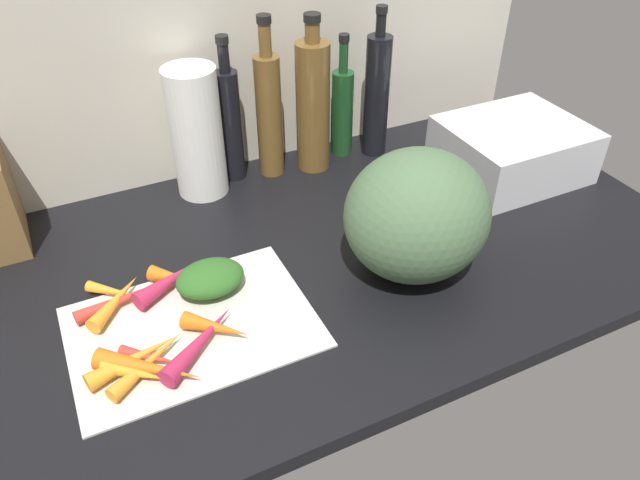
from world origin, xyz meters
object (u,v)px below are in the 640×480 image
at_px(carrot_7, 135,372).
at_px(bottle_4, 377,95).
at_px(carrot_5, 116,301).
at_px(paper_towel_roll, 197,133).
at_px(cutting_board, 192,326).
at_px(carrot_9, 148,363).
at_px(carrot_10, 216,327).
at_px(carrot_8, 126,298).
at_px(carrot_2, 148,368).
at_px(bottle_0, 230,122).
at_px(carrot_4, 171,278).
at_px(dish_rack, 512,149).
at_px(winter_squash, 417,215).
at_px(carrot_3, 116,292).
at_px(bottle_2, 313,105).
at_px(carrot_11, 200,342).
at_px(carrot_1, 133,359).
at_px(carrot_0, 152,358).
at_px(bottle_3, 342,110).
at_px(bottle_1, 269,112).

relative_size(carrot_7, bottle_4, 0.30).
xyz_separation_m(carrot_5, paper_towel_roll, (0.25, 0.30, 0.12)).
distance_m(cutting_board, carrot_9, 0.11).
xyz_separation_m(carrot_7, carrot_10, (0.14, 0.04, 0.00)).
bearing_deg(carrot_8, carrot_2, -90.71).
bearing_deg(carrot_8, bottle_0, 46.37).
relative_size(carrot_4, carrot_10, 1.28).
height_order(carrot_8, bottle_0, bottle_0).
relative_size(carrot_5, carrot_9, 0.88).
relative_size(carrot_8, dish_rack, 0.59).
height_order(winter_squash, bottle_4, bottle_4).
relative_size(paper_towel_roll, dish_rack, 0.94).
bearing_deg(carrot_3, carrot_8, -62.97).
distance_m(carrot_4, carrot_5, 0.10).
relative_size(carrot_3, bottle_4, 0.32).
bearing_deg(carrot_9, carrot_8, 90.04).
height_order(carrot_10, bottle_2, bottle_2).
bearing_deg(carrot_7, carrot_11, 7.93).
bearing_deg(carrot_10, carrot_5, 134.78).
relative_size(carrot_4, bottle_0, 0.46).
height_order(carrot_5, carrot_8, carrot_5).
height_order(paper_towel_roll, bottle_2, bottle_2).
distance_m(carrot_8, carrot_10, 0.18).
relative_size(carrot_1, carrot_8, 0.84).
height_order(carrot_1, carrot_11, carrot_11).
xyz_separation_m(carrot_0, carrot_11, (0.08, -0.01, 0.01)).
bearing_deg(carrot_4, carrot_11, -89.32).
bearing_deg(cutting_board, bottle_3, 40.16).
relative_size(carrot_11, dish_rack, 0.57).
bearing_deg(carrot_0, carrot_1, 168.69).
xyz_separation_m(carrot_0, carrot_7, (-0.03, -0.02, 0.00)).
distance_m(bottle_2, bottle_4, 0.16).
bearing_deg(carrot_4, carrot_1, -122.38).
bearing_deg(carrot_3, winter_squash, -16.38).
height_order(bottle_2, bottle_4, bottle_2).
bearing_deg(bottle_1, carrot_9, -130.08).
bearing_deg(carrot_0, bottle_2, 42.37).
height_order(paper_towel_roll, bottle_3, bottle_3).
bearing_deg(bottle_1, carrot_5, -142.97).
height_order(carrot_5, bottle_0, bottle_0).
bearing_deg(carrot_11, bottle_0, 64.74).
xyz_separation_m(carrot_3, carrot_8, (0.01, -0.02, 0.00)).
bearing_deg(bottle_3, bottle_1, -176.59).
bearing_deg(carrot_3, carrot_11, -62.38).
bearing_deg(bottle_4, cutting_board, -145.75).
relative_size(carrot_9, bottle_4, 0.43).
relative_size(winter_squash, paper_towel_roll, 0.93).
xyz_separation_m(cutting_board, carrot_2, (-0.09, -0.08, 0.02)).
xyz_separation_m(carrot_7, carrot_11, (0.11, 0.01, 0.00)).
relative_size(carrot_11, bottle_1, 0.48).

